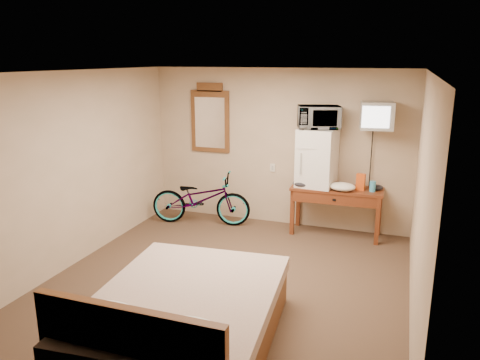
# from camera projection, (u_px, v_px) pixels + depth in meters

# --- Properties ---
(room) EXTENTS (4.60, 4.64, 2.50)m
(room) POSITION_uv_depth(u_px,v_px,m) (226.00, 183.00, 5.38)
(room) COLOR #493524
(room) RESTS_ON ground
(desk) EXTENTS (1.37, 0.56, 0.75)m
(desk) POSITION_uv_depth(u_px,v_px,m) (336.00, 196.00, 7.04)
(desk) COLOR maroon
(desk) RESTS_ON floor
(mini_fridge) EXTENTS (0.59, 0.57, 0.88)m
(mini_fridge) POSITION_uv_depth(u_px,v_px,m) (317.00, 158.00, 7.05)
(mini_fridge) COLOR white
(mini_fridge) RESTS_ON desk
(microwave) EXTENTS (0.70, 0.57, 0.34)m
(microwave) POSITION_uv_depth(u_px,v_px,m) (319.00, 117.00, 6.89)
(microwave) COLOR white
(microwave) RESTS_ON mini_fridge
(snack_bag) EXTENTS (0.13, 0.09, 0.25)m
(snack_bag) POSITION_uv_depth(u_px,v_px,m) (361.00, 182.00, 6.89)
(snack_bag) COLOR #D14912
(snack_bag) RESTS_ON desk
(blue_cup) EXTENTS (0.09, 0.09, 0.16)m
(blue_cup) POSITION_uv_depth(u_px,v_px,m) (373.00, 186.00, 6.82)
(blue_cup) COLOR #3D9FCF
(blue_cup) RESTS_ON desk
(cloth_cream) EXTENTS (0.38, 0.29, 0.12)m
(cloth_cream) POSITION_uv_depth(u_px,v_px,m) (342.00, 187.00, 6.87)
(cloth_cream) COLOR white
(cloth_cream) RESTS_ON desk
(cloth_dark_a) EXTENTS (0.29, 0.22, 0.11)m
(cloth_dark_a) POSITION_uv_depth(u_px,v_px,m) (302.00, 184.00, 7.06)
(cloth_dark_a) COLOR black
(cloth_dark_a) RESTS_ON desk
(cloth_dark_b) EXTENTS (0.17, 0.14, 0.08)m
(cloth_dark_b) POSITION_uv_depth(u_px,v_px,m) (377.00, 187.00, 6.91)
(cloth_dark_b) COLOR black
(cloth_dark_b) RESTS_ON desk
(crt_television) EXTENTS (0.49, 0.59, 0.39)m
(crt_television) POSITION_uv_depth(u_px,v_px,m) (377.00, 116.00, 6.59)
(crt_television) COLOR black
(crt_television) RESTS_ON room
(wall_mirror) EXTENTS (0.67, 0.04, 1.13)m
(wall_mirror) POSITION_uv_depth(u_px,v_px,m) (210.00, 119.00, 7.72)
(wall_mirror) COLOR brown
(wall_mirror) RESTS_ON room
(bicycle) EXTENTS (1.70, 0.86, 0.85)m
(bicycle) POSITION_uv_depth(u_px,v_px,m) (201.00, 199.00, 7.60)
(bicycle) COLOR black
(bicycle) RESTS_ON floor
(bed) EXTENTS (1.80, 2.28, 0.90)m
(bed) POSITION_uv_depth(u_px,v_px,m) (182.00, 319.00, 4.35)
(bed) COLOR brown
(bed) RESTS_ON floor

